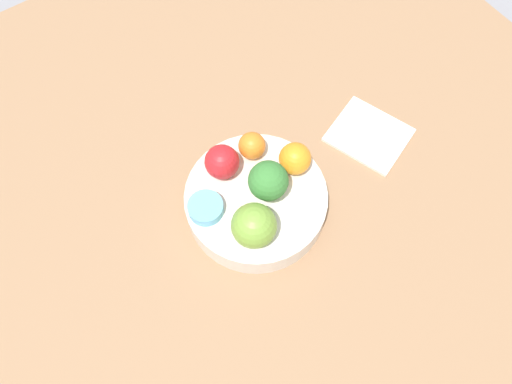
{
  "coord_description": "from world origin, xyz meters",
  "views": [
    {
      "loc": [
        0.25,
        -0.18,
        0.71
      ],
      "look_at": [
        0.0,
        0.0,
        0.07
      ],
      "focal_mm": 35.0,
      "sensor_mm": 36.0,
      "label": 1
    }
  ],
  "objects_px": {
    "apple_red": "(254,226)",
    "napkin": "(368,134)",
    "orange_front": "(252,146)",
    "orange_back": "(295,159)",
    "small_cup": "(206,208)",
    "broccoli": "(268,181)",
    "bowl": "(256,202)",
    "apple_green": "(222,162)"
  },
  "relations": [
    {
      "from": "bowl",
      "to": "broccoli",
      "type": "bearing_deg",
      "value": 65.71
    },
    {
      "from": "apple_red",
      "to": "orange_front",
      "type": "relative_size",
      "value": 1.53
    },
    {
      "from": "apple_green",
      "to": "small_cup",
      "type": "xyz_separation_m",
      "value": [
        0.04,
        -0.05,
        -0.02
      ]
    },
    {
      "from": "bowl",
      "to": "orange_front",
      "type": "bearing_deg",
      "value": 149.9
    },
    {
      "from": "bowl",
      "to": "small_cup",
      "type": "height_order",
      "value": "small_cup"
    },
    {
      "from": "small_cup",
      "to": "napkin",
      "type": "xyz_separation_m",
      "value": [
        0.02,
        0.29,
        -0.05
      ]
    },
    {
      "from": "orange_front",
      "to": "apple_red",
      "type": "bearing_deg",
      "value": -33.48
    },
    {
      "from": "apple_green",
      "to": "small_cup",
      "type": "bearing_deg",
      "value": -53.63
    },
    {
      "from": "small_cup",
      "to": "napkin",
      "type": "relative_size",
      "value": 0.34
    },
    {
      "from": "small_cup",
      "to": "orange_front",
      "type": "bearing_deg",
      "value": 110.88
    },
    {
      "from": "broccoli",
      "to": "orange_back",
      "type": "distance_m",
      "value": 0.06
    },
    {
      "from": "orange_front",
      "to": "orange_back",
      "type": "height_order",
      "value": "orange_back"
    },
    {
      "from": "bowl",
      "to": "orange_front",
      "type": "distance_m",
      "value": 0.08
    },
    {
      "from": "bowl",
      "to": "orange_back",
      "type": "relative_size",
      "value": 4.38
    },
    {
      "from": "orange_back",
      "to": "napkin",
      "type": "bearing_deg",
      "value": 88.53
    },
    {
      "from": "small_cup",
      "to": "orange_back",
      "type": "bearing_deg",
      "value": 84.44
    },
    {
      "from": "apple_green",
      "to": "orange_back",
      "type": "relative_size",
      "value": 1.07
    },
    {
      "from": "bowl",
      "to": "orange_back",
      "type": "height_order",
      "value": "orange_back"
    },
    {
      "from": "apple_green",
      "to": "apple_red",
      "type": "bearing_deg",
      "value": -10.34
    },
    {
      "from": "orange_back",
      "to": "apple_red",
      "type": "bearing_deg",
      "value": -63.71
    },
    {
      "from": "apple_red",
      "to": "orange_front",
      "type": "xyz_separation_m",
      "value": [
        -0.11,
        0.07,
        -0.01
      ]
    },
    {
      "from": "small_cup",
      "to": "bowl",
      "type": "bearing_deg",
      "value": 74.18
    },
    {
      "from": "broccoli",
      "to": "apple_red",
      "type": "xyz_separation_m",
      "value": [
        0.04,
        -0.05,
        -0.01
      ]
    },
    {
      "from": "apple_red",
      "to": "orange_back",
      "type": "xyz_separation_m",
      "value": [
        -0.05,
        0.11,
        -0.01
      ]
    },
    {
      "from": "apple_red",
      "to": "apple_green",
      "type": "xyz_separation_m",
      "value": [
        -0.11,
        0.02,
        -0.01
      ]
    },
    {
      "from": "apple_red",
      "to": "napkin",
      "type": "relative_size",
      "value": 0.43
    },
    {
      "from": "orange_back",
      "to": "bowl",
      "type": "bearing_deg",
      "value": -85.08
    },
    {
      "from": "broccoli",
      "to": "napkin",
      "type": "height_order",
      "value": "broccoli"
    },
    {
      "from": "bowl",
      "to": "napkin",
      "type": "distance_m",
      "value": 0.22
    },
    {
      "from": "broccoli",
      "to": "small_cup",
      "type": "distance_m",
      "value": 0.1
    },
    {
      "from": "orange_front",
      "to": "napkin",
      "type": "height_order",
      "value": "orange_front"
    },
    {
      "from": "broccoli",
      "to": "napkin",
      "type": "xyz_separation_m",
      "value": [
        -0.01,
        0.21,
        -0.08
      ]
    },
    {
      "from": "apple_red",
      "to": "orange_back",
      "type": "bearing_deg",
      "value": 116.29
    },
    {
      "from": "bowl",
      "to": "napkin",
      "type": "relative_size",
      "value": 1.42
    },
    {
      "from": "bowl",
      "to": "napkin",
      "type": "bearing_deg",
      "value": 90.61
    },
    {
      "from": "orange_front",
      "to": "napkin",
      "type": "relative_size",
      "value": 0.28
    },
    {
      "from": "apple_red",
      "to": "broccoli",
      "type": "bearing_deg",
      "value": 127.98
    },
    {
      "from": "apple_red",
      "to": "bowl",
      "type": "bearing_deg",
      "value": 142.54
    },
    {
      "from": "broccoli",
      "to": "bowl",
      "type": "bearing_deg",
      "value": -114.29
    },
    {
      "from": "broccoli",
      "to": "small_cup",
      "type": "xyz_separation_m",
      "value": [
        -0.03,
        -0.09,
        -0.03
      ]
    },
    {
      "from": "broccoli",
      "to": "apple_green",
      "type": "bearing_deg",
      "value": -154.55
    },
    {
      "from": "orange_front",
      "to": "orange_back",
      "type": "bearing_deg",
      "value": 34.07
    }
  ]
}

